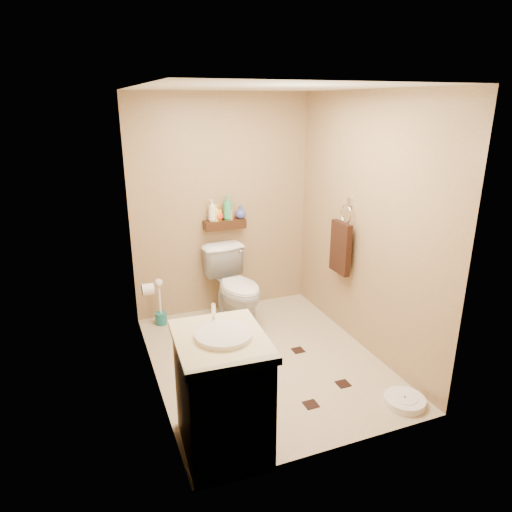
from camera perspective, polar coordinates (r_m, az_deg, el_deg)
name	(u,v)px	position (r m, az deg, el deg)	size (l,w,h in m)	color
ground	(265,359)	(4.39, 1.09, -12.77)	(2.50, 2.50, 0.00)	beige
wall_back	(222,207)	(5.04, -4.26, 6.16)	(2.00, 0.04, 2.40)	tan
wall_front	(343,290)	(2.85, 10.84, -4.24)	(2.00, 0.04, 2.40)	tan
wall_left	(147,250)	(3.65, -13.47, 0.75)	(0.04, 2.50, 2.40)	tan
wall_right	(365,226)	(4.37, 13.45, 3.70)	(0.04, 2.50, 2.40)	tan
ceiling	(267,87)	(3.74, 1.32, 20.35)	(2.00, 2.50, 0.02)	silver
wall_shelf	(225,224)	(5.01, -3.94, 3.97)	(0.46, 0.14, 0.10)	#3C1E10
floor_accents	(268,362)	(4.34, 1.56, -13.15)	(1.12, 1.49, 0.01)	black
toilet	(236,287)	(4.90, -2.52, -3.92)	(0.46, 0.80, 0.81)	white
vanity	(222,392)	(3.20, -4.24, -16.63)	(0.62, 0.74, 1.00)	brown
bathroom_scale	(405,401)	(4.00, 18.08, -16.83)	(0.42, 0.42, 0.07)	white
toilet_brush	(160,308)	(5.04, -11.87, -6.44)	(0.12, 0.12, 0.53)	#1B6C6E
towel_ring	(341,245)	(4.59, 10.57, 1.32)	(0.12, 0.30, 0.76)	silver
toilet_paper	(148,289)	(4.47, -13.37, -4.07)	(0.12, 0.11, 0.12)	white
bottle_a	(212,210)	(4.93, -5.48, 5.70)	(0.09, 0.09, 0.24)	white
bottle_b	(216,213)	(4.95, -4.97, 5.43)	(0.08, 0.08, 0.18)	#F3FF35
bottle_c	(218,214)	(4.96, -4.79, 5.30)	(0.12, 0.12, 0.15)	#F6411C
bottle_d	(228,207)	(4.97, -3.57, 6.10)	(0.11, 0.11, 0.28)	#38A866
bottle_e	(230,212)	(4.99, -3.32, 5.50)	(0.07, 0.08, 0.16)	#FB8953
bottle_f	(241,212)	(5.04, -1.92, 5.55)	(0.12, 0.12, 0.15)	#444EAB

